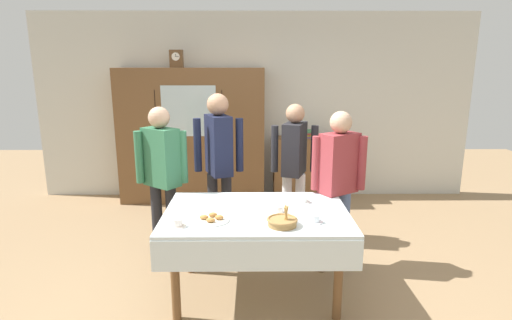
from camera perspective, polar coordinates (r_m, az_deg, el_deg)
name	(u,v)px	position (r m, az deg, el deg)	size (l,w,h in m)	color
ground_plane	(256,281)	(3.97, 0.03, -16.52)	(12.00, 12.00, 0.00)	#997A56
back_wall	(255,107)	(6.13, -0.20, 7.44)	(6.40, 0.10, 2.70)	silver
dining_table	(256,225)	(3.47, 0.06, -9.00)	(1.54, 1.05, 0.76)	brown
wall_cabinet	(192,136)	(5.95, -8.90, 3.33)	(2.07, 0.46, 1.92)	brown
mantel_clock	(176,59)	(5.89, -11.05, 13.71)	(0.18, 0.11, 0.24)	brown
bookshelf_low	(306,168)	(6.09, 7.01, -1.15)	(0.96, 0.35, 0.93)	brown
book_stack	(307,134)	(5.98, 7.15, 3.67)	(0.15, 0.19, 0.11)	#664C7A
tea_cup_near_left	(303,199)	(3.69, 6.63, -5.50)	(0.13, 0.13, 0.06)	white
tea_cup_mid_left	(279,210)	(3.41, 3.25, -7.03)	(0.13, 0.13, 0.06)	white
tea_cup_mid_right	(315,219)	(3.25, 8.23, -8.17)	(0.13, 0.13, 0.06)	white
tea_cup_center	(178,223)	(3.20, -10.87, -8.70)	(0.13, 0.13, 0.06)	white
bread_basket	(282,221)	(3.16, 3.70, -8.55)	(0.24, 0.24, 0.16)	#9E7542
pastry_plate	(212,219)	(3.28, -6.21, -8.20)	(0.28, 0.28, 0.05)	white
spoon_far_left	(253,218)	(3.30, -0.39, -8.13)	(0.12, 0.02, 0.01)	silver
spoon_front_edge	(184,216)	(3.39, -10.01, -7.76)	(0.12, 0.02, 0.01)	silver
spoon_far_right	(217,209)	(3.53, -5.53, -6.76)	(0.12, 0.02, 0.01)	silver
person_beside_shelf	(219,156)	(4.32, -5.22, 0.57)	(0.52, 0.41, 1.68)	#232328
person_behind_table_right	(294,159)	(4.56, 5.36, 0.11)	(0.52, 0.41, 1.55)	silver
person_behind_table_left	(162,169)	(4.19, -13.02, -1.19)	(0.52, 0.38, 1.57)	#232328
person_near_right_end	(338,175)	(3.98, 11.43, -2.09)	(0.52, 0.36, 1.55)	slate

